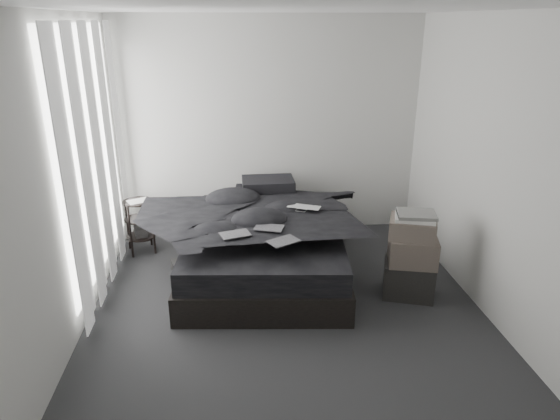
{
  "coord_description": "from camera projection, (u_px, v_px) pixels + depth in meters",
  "views": [
    {
      "loc": [
        -0.45,
        -3.82,
        2.52
      ],
      "look_at": [
        0.0,
        0.8,
        0.75
      ],
      "focal_mm": 32.0,
      "sensor_mm": 36.0,
      "label": 1
    }
  ],
  "objects": [
    {
      "name": "floor",
      "position": [
        289.0,
        319.0,
        4.49
      ],
      "size": [
        3.6,
        4.2,
        0.01
      ],
      "primitive_type": "cube",
      "color": "#2B2B2D",
      "rests_on": "ground"
    },
    {
      "name": "ceiling",
      "position": [
        291.0,
        8.0,
        3.57
      ],
      "size": [
        3.6,
        4.2,
        0.01
      ],
      "primitive_type": "cube",
      "color": "white",
      "rests_on": "ground"
    },
    {
      "name": "wall_back",
      "position": [
        269.0,
        129.0,
        5.98
      ],
      "size": [
        3.6,
        0.01,
        2.6
      ],
      "primitive_type": "cube",
      "color": "silver",
      "rests_on": "ground"
    },
    {
      "name": "wall_front",
      "position": [
        347.0,
        334.0,
        2.08
      ],
      "size": [
        3.6,
        0.01,
        2.6
      ],
      "primitive_type": "cube",
      "color": "silver",
      "rests_on": "ground"
    },
    {
      "name": "wall_left",
      "position": [
        59.0,
        188.0,
        3.87
      ],
      "size": [
        0.01,
        4.2,
        2.6
      ],
      "primitive_type": "cube",
      "color": "silver",
      "rests_on": "ground"
    },
    {
      "name": "wall_right",
      "position": [
        502.0,
        175.0,
        4.19
      ],
      "size": [
        0.01,
        4.2,
        2.6
      ],
      "primitive_type": "cube",
      "color": "silver",
      "rests_on": "ground"
    },
    {
      "name": "window_left",
      "position": [
        91.0,
        153.0,
        4.69
      ],
      "size": [
        0.02,
        2.0,
        2.3
      ],
      "primitive_type": "cube",
      "color": "white",
      "rests_on": "wall_left"
    },
    {
      "name": "curtain_left",
      "position": [
        97.0,
        160.0,
        4.72
      ],
      "size": [
        0.06,
        2.12,
        2.48
      ],
      "primitive_type": "cube",
      "color": "white",
      "rests_on": "wall_left"
    },
    {
      "name": "bed",
      "position": [
        265.0,
        260.0,
        5.29
      ],
      "size": [
        1.79,
        2.26,
        0.29
      ],
      "primitive_type": "cube",
      "rotation": [
        0.0,
        0.0,
        -0.09
      ],
      "color": "black",
      "rests_on": "floor"
    },
    {
      "name": "mattress",
      "position": [
        265.0,
        238.0,
        5.19
      ],
      "size": [
        1.73,
        2.19,
        0.23
      ],
      "primitive_type": "cube",
      "rotation": [
        0.0,
        0.0,
        -0.09
      ],
      "color": "black",
      "rests_on": "bed"
    },
    {
      "name": "duvet",
      "position": [
        265.0,
        218.0,
        5.06
      ],
      "size": [
        1.72,
        1.95,
        0.25
      ],
      "primitive_type": "imported",
      "rotation": [
        0.0,
        0.0,
        -0.09
      ],
      "color": "black",
      "rests_on": "mattress"
    },
    {
      "name": "pillow_lower",
      "position": [
        262.0,
        195.0,
        5.9
      ],
      "size": [
        0.68,
        0.49,
        0.14
      ],
      "primitive_type": "cube",
      "rotation": [
        0.0,
        0.0,
        -0.09
      ],
      "color": "black",
      "rests_on": "mattress"
    },
    {
      "name": "pillow_upper",
      "position": [
        268.0,
        184.0,
        5.83
      ],
      "size": [
        0.6,
        0.42,
        0.13
      ],
      "primitive_type": "cube",
      "rotation": [
        0.0,
        0.0,
        0.01
      ],
      "color": "black",
      "rests_on": "pillow_lower"
    },
    {
      "name": "laptop",
      "position": [
        303.0,
        202.0,
        5.11
      ],
      "size": [
        0.4,
        0.33,
        0.03
      ],
      "primitive_type": "imported",
      "rotation": [
        0.0,
        0.0,
        -0.41
      ],
      "color": "silver",
      "rests_on": "duvet"
    },
    {
      "name": "comic_a",
      "position": [
        235.0,
        226.0,
        4.53
      ],
      "size": [
        0.31,
        0.24,
        0.01
      ],
      "primitive_type": "cube",
      "rotation": [
        0.0,
        0.0,
        0.29
      ],
      "color": "black",
      "rests_on": "duvet"
    },
    {
      "name": "comic_b",
      "position": [
        269.0,
        219.0,
        4.68
      ],
      "size": [
        0.31,
        0.25,
        0.01
      ],
      "primitive_type": "cube",
      "rotation": [
        0.0,
        0.0,
        -0.3
      ],
      "color": "black",
      "rests_on": "duvet"
    },
    {
      "name": "comic_c",
      "position": [
        284.0,
        232.0,
        4.39
      ],
      "size": [
        0.32,
        0.28,
        0.01
      ],
      "primitive_type": "cube",
      "rotation": [
        0.0,
        0.0,
        0.52
      ],
      "color": "black",
      "rests_on": "duvet"
    },
    {
      "name": "side_stand",
      "position": [
        140.0,
        227.0,
        5.71
      ],
      "size": [
        0.42,
        0.42,
        0.61
      ],
      "primitive_type": "cylinder",
      "rotation": [
        0.0,
        0.0,
        0.31
      ],
      "color": "black",
      "rests_on": "floor"
    },
    {
      "name": "papers",
      "position": [
        138.0,
        201.0,
        5.6
      ],
      "size": [
        0.29,
        0.26,
        0.01
      ],
      "primitive_type": "cube",
      "rotation": [
        0.0,
        0.0,
        0.48
      ],
      "color": "white",
      "rests_on": "side_stand"
    },
    {
      "name": "floor_books",
      "position": [
        178.0,
        265.0,
        5.34
      ],
      "size": [
        0.16,
        0.2,
        0.12
      ],
      "primitive_type": "cube",
      "rotation": [
        0.0,
        0.0,
        0.24
      ],
      "color": "black",
      "rests_on": "floor"
    },
    {
      "name": "box_lower",
      "position": [
        409.0,
        279.0,
        4.84
      ],
      "size": [
        0.56,
        0.49,
        0.35
      ],
      "primitive_type": "cube",
      "rotation": [
        0.0,
        0.0,
        -0.31
      ],
      "color": "black",
      "rests_on": "floor"
    },
    {
      "name": "box_mid",
      "position": [
        413.0,
        250.0,
        4.72
      ],
      "size": [
        0.51,
        0.44,
        0.27
      ],
      "primitive_type": "cube",
      "rotation": [
        0.0,
        0.0,
        -0.24
      ],
      "color": "#594E46",
      "rests_on": "box_lower"
    },
    {
      "name": "box_upper",
      "position": [
        413.0,
        228.0,
        4.65
      ],
      "size": [
        0.51,
        0.46,
        0.18
      ],
      "primitive_type": "cube",
      "rotation": [
        0.0,
        0.0,
        -0.36
      ],
      "color": "#594E46",
      "rests_on": "box_mid"
    },
    {
      "name": "art_book_white",
      "position": [
        415.0,
        217.0,
        4.61
      ],
      "size": [
        0.43,
        0.38,
        0.04
      ],
      "primitive_type": "cube",
      "rotation": [
        0.0,
        0.0,
        -0.31
      ],
      "color": "silver",
      "rests_on": "box_upper"
    },
    {
      "name": "art_book_snake",
      "position": [
        416.0,
        214.0,
        4.59
      ],
      "size": [
        0.4,
        0.34,
        0.03
      ],
      "primitive_type": "cube",
      "rotation": [
        0.0,
        0.0,
        -0.2
      ],
      "color": "silver",
      "rests_on": "art_book_white"
    }
  ]
}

